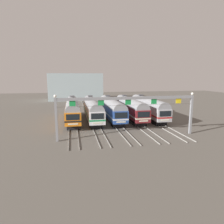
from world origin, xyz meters
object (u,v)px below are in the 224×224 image
object	(u,v)px
commuter_train_white	(92,108)
commuter_train_maroon	(130,107)
commuter_train_orange	(73,109)
commuter_train_blue	(112,108)
catenary_gantry	(128,104)
commuter_train_stainless	(148,107)

from	to	relation	value
commuter_train_white	commuter_train_maroon	world-z (taller)	same
commuter_train_orange	commuter_train_maroon	size ratio (longest dim) A/B	1.00
commuter_train_white	commuter_train_blue	world-z (taller)	same
commuter_train_white	catenary_gantry	world-z (taller)	catenary_gantry
commuter_train_orange	commuter_train_stainless	bearing A→B (deg)	0.00
commuter_train_white	catenary_gantry	xyz separation A→B (m)	(4.24, -13.50, 2.57)
commuter_train_orange	commuter_train_stainless	size ratio (longest dim) A/B	1.00
commuter_train_maroon	catenary_gantry	xyz separation A→B (m)	(-4.24, -13.50, 2.57)
commuter_train_blue	commuter_train_maroon	bearing A→B (deg)	0.00
commuter_train_stainless	commuter_train_blue	bearing A→B (deg)	180.00
commuter_train_blue	commuter_train_stainless	bearing A→B (deg)	0.00
commuter_train_orange	commuter_train_blue	xyz separation A→B (m)	(8.49, 0.00, 0.00)
commuter_train_orange	commuter_train_maroon	xyz separation A→B (m)	(12.73, 0.00, 0.00)
commuter_train_orange	commuter_train_white	distance (m)	4.24
commuter_train_blue	commuter_train_orange	bearing A→B (deg)	180.00
commuter_train_stainless	catenary_gantry	size ratio (longest dim) A/B	0.81
commuter_train_orange	commuter_train_blue	bearing A→B (deg)	0.00
catenary_gantry	commuter_train_maroon	bearing A→B (deg)	72.55
commuter_train_orange	catenary_gantry	xyz separation A→B (m)	(8.49, -13.50, 2.57)
commuter_train_maroon	commuter_train_blue	bearing A→B (deg)	180.00
commuter_train_white	catenary_gantry	bearing A→B (deg)	-72.55
commuter_train_maroon	commuter_train_stainless	distance (m)	4.24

